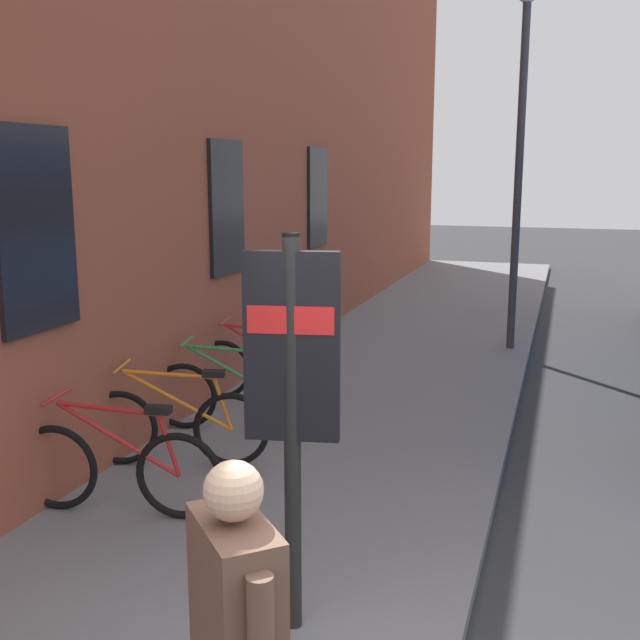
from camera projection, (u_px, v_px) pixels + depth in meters
name	position (u px, v px, depth m)	size (l,w,h in m)	color
ground	(606.00, 422.00, 8.76)	(60.00, 60.00, 0.00)	#2D2D30
sidewalk_pavement	(406.00, 359.00, 11.45)	(24.00, 3.50, 0.12)	slate
station_facade	(298.00, 110.00, 12.26)	(22.00, 0.65, 7.57)	brown
bicycle_leaning_wall	(118.00, 468.00, 6.11)	(0.48, 1.76, 0.97)	black
bicycle_beside_lamp	(176.00, 426.00, 7.11)	(0.62, 1.72, 0.97)	black
bicycle_mid_rack	(233.00, 395.00, 8.08)	(0.56, 1.74, 0.97)	black
bicycle_by_door	(265.00, 368.00, 9.14)	(0.51, 1.75, 0.97)	black
transit_info_sign	(292.00, 373.00, 4.37)	(0.18, 0.56, 2.40)	black
pedestrian_crossing_street	(237.00, 625.00, 2.91)	(0.52, 0.51, 1.70)	#26262D
street_lamp	(520.00, 140.00, 11.26)	(0.28, 0.28, 5.34)	#333338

